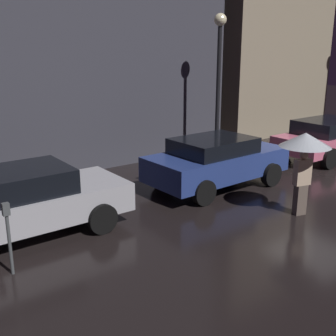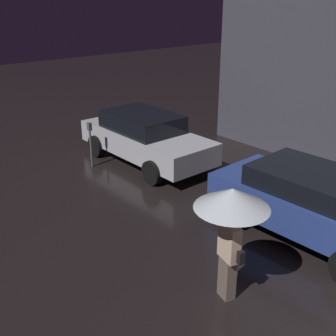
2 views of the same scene
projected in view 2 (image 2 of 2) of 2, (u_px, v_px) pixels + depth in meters
name	position (u px, v px, depth m)	size (l,w,h in m)	color
parked_car_silver	(145.00, 137.00, 12.45)	(4.47, 1.98, 1.47)	#B7B7BF
parked_car_blue	(312.00, 202.00, 8.54)	(4.23, 2.04, 1.45)	navy
pedestrian_with_umbrella	(232.00, 209.00, 6.43)	(1.18, 1.18, 2.00)	#66564C
parking_meter	(90.00, 140.00, 12.02)	(0.12, 0.10, 1.34)	#4C5154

